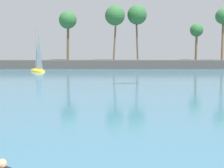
% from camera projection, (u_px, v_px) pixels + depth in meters
% --- Properties ---
extents(sea, '(220.00, 108.28, 0.06)m').
position_uv_depth(sea, '(96.00, 73.00, 62.30)').
color(sea, '#386B84').
rests_on(sea, ground).
extents(palm_headland, '(101.01, 6.72, 13.08)m').
position_uv_depth(palm_headland, '(111.00, 47.00, 76.03)').
color(palm_headland, '#514C47').
rests_on(palm_headland, ground).
extents(sailboat_near_shore, '(4.48, 5.62, 8.14)m').
position_uv_depth(sailboat_near_shore, '(38.00, 67.00, 65.62)').
color(sailboat_near_shore, yellow).
rests_on(sailboat_near_shore, sea).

